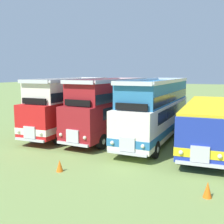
# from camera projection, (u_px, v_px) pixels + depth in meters

# --- Properties ---
(bus_first_in_row) EXTENTS (2.78, 10.10, 4.52)m
(bus_first_in_row) POSITION_uv_depth(u_px,v_px,m) (70.00, 105.00, 22.71)
(bus_first_in_row) COLOR red
(bus_first_in_row) RESTS_ON ground
(bus_second_in_row) EXTENTS (3.10, 10.00, 4.52)m
(bus_second_in_row) POSITION_uv_depth(u_px,v_px,m) (110.00, 107.00, 21.42)
(bus_second_in_row) COLOR maroon
(bus_second_in_row) RESTS_ON ground
(bus_third_in_row) EXTENTS (2.66, 11.37, 4.52)m
(bus_third_in_row) POSITION_uv_depth(u_px,v_px,m) (156.00, 109.00, 20.23)
(bus_third_in_row) COLOR silver
(bus_third_in_row) RESTS_ON ground
(bus_fourth_in_row) EXTENTS (3.12, 11.34, 2.99)m
(bus_fourth_in_row) POSITION_uv_depth(u_px,v_px,m) (206.00, 122.00, 18.50)
(bus_fourth_in_row) COLOR #1E339E
(bus_fourth_in_row) RESTS_ON ground
(cone_near_end) EXTENTS (0.36, 0.36, 0.61)m
(cone_near_end) POSITION_uv_depth(u_px,v_px,m) (60.00, 166.00, 14.17)
(cone_near_end) COLOR orange
(cone_near_end) RESTS_ON ground
(cone_mid_row) EXTENTS (0.36, 0.36, 0.67)m
(cone_mid_row) POSITION_uv_depth(u_px,v_px,m) (208.00, 190.00, 11.21)
(cone_mid_row) COLOR orange
(cone_mid_row) RESTS_ON ground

